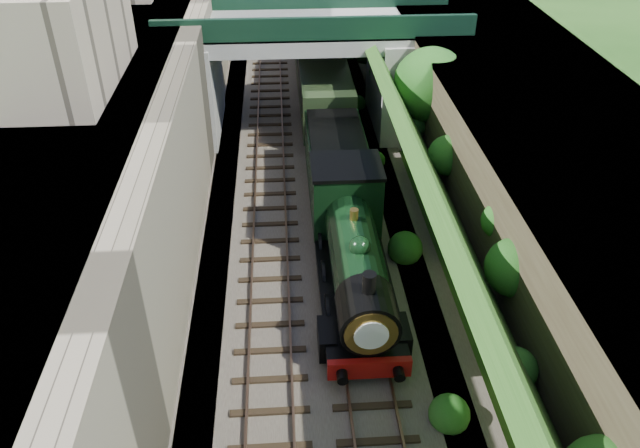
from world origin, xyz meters
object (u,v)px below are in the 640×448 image
(road_bridge, at_px, (320,60))
(tender, at_px, (336,164))
(locomotive, at_px, (353,252))
(tree, at_px, (432,87))

(road_bridge, height_order, tender, road_bridge)
(tender, bearing_deg, road_bridge, 91.96)
(road_bridge, distance_m, locomotive, 15.00)
(road_bridge, distance_m, tender, 7.87)
(tender, bearing_deg, tree, 21.46)
(locomotive, distance_m, tender, 7.37)
(road_bridge, xyz_separation_m, locomotive, (0.26, -14.83, -2.18))
(tree, xyz_separation_m, locomotive, (-4.71, -9.22, -2.75))
(tree, height_order, tender, tree)
(road_bridge, relative_size, tree, 2.42)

